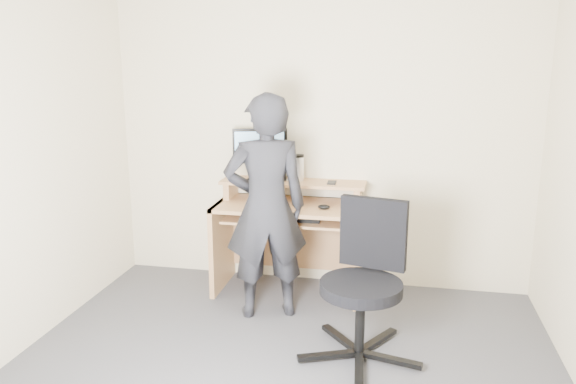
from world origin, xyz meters
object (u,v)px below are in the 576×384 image
(monitor, at_px, (260,149))
(person, at_px, (266,208))
(desk, at_px, (291,225))
(office_chair, at_px, (365,276))

(monitor, bearing_deg, person, -88.72)
(desk, relative_size, office_chair, 1.20)
(monitor, bearing_deg, desk, -32.92)
(person, bearing_deg, desk, -120.31)
(desk, bearing_deg, person, -99.27)
(monitor, height_order, office_chair, monitor)
(desk, relative_size, person, 0.72)
(desk, height_order, office_chair, office_chair)
(desk, xyz_separation_m, person, (-0.09, -0.53, 0.29))
(office_chair, xyz_separation_m, person, (-0.76, 0.45, 0.29))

